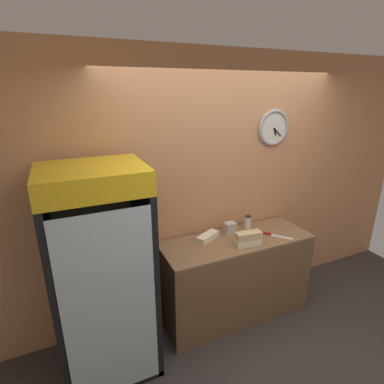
{
  "coord_description": "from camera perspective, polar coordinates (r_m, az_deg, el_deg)",
  "views": [
    {
      "loc": [
        -1.52,
        -1.45,
        2.33
      ],
      "look_at": [
        -0.47,
        0.9,
        1.44
      ],
      "focal_mm": 28.0,
      "sensor_mm": 36.0,
      "label": 1
    }
  ],
  "objects": [
    {
      "name": "ground_plane",
      "position": [
        3.14,
        16.98,
        -29.99
      ],
      "size": [
        14.0,
        14.0,
        0.0
      ],
      "primitive_type": "plane",
      "color": "#383330"
    },
    {
      "name": "wall_back",
      "position": [
        3.18,
        5.88,
        1.02
      ],
      "size": [
        5.2,
        0.1,
        2.7
      ],
      "color": "tan",
      "rests_on": "ground_plane"
    },
    {
      "name": "prep_counter",
      "position": [
        3.33,
        8.17,
        -15.7
      ],
      "size": [
        1.56,
        0.56,
        0.89
      ],
      "color": "brown",
      "rests_on": "ground_plane"
    },
    {
      "name": "beverage_cooler",
      "position": [
        2.62,
        -17.02,
        -12.45
      ],
      "size": [
        0.76,
        0.72,
        1.81
      ],
      "color": "black",
      "rests_on": "ground_plane"
    },
    {
      "name": "sandwich_stack_bottom",
      "position": [
        2.99,
        10.67,
        -9.31
      ],
      "size": [
        0.26,
        0.12,
        0.07
      ],
      "color": "beige",
      "rests_on": "prep_counter"
    },
    {
      "name": "sandwich_stack_middle",
      "position": [
        2.96,
        10.75,
        -8.13
      ],
      "size": [
        0.26,
        0.12,
        0.07
      ],
      "color": "tan",
      "rests_on": "sandwich_stack_bottom"
    },
    {
      "name": "sandwich_flat_left",
      "position": [
        3.05,
        2.99,
        -8.49
      ],
      "size": [
        0.28,
        0.21,
        0.06
      ],
      "color": "beige",
      "rests_on": "prep_counter"
    },
    {
      "name": "chefs_knife",
      "position": [
        3.24,
        15.01,
        -7.86
      ],
      "size": [
        0.24,
        0.27,
        0.02
      ],
      "color": "silver",
      "rests_on": "prep_counter"
    },
    {
      "name": "condiment_jar",
      "position": [
        3.32,
        10.56,
        -5.64
      ],
      "size": [
        0.07,
        0.07,
        0.15
      ],
      "color": "silver",
      "rests_on": "prep_counter"
    },
    {
      "name": "napkin_dispenser",
      "position": [
        3.18,
        7.22,
        -6.82
      ],
      "size": [
        0.11,
        0.09,
        0.12
      ],
      "color": "#B7B2AD",
      "rests_on": "prep_counter"
    }
  ]
}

